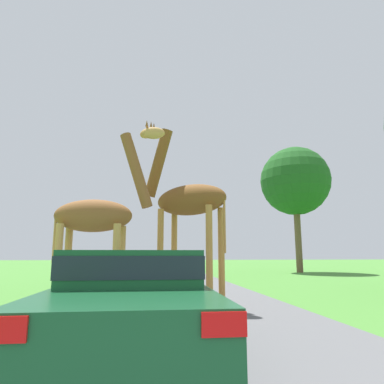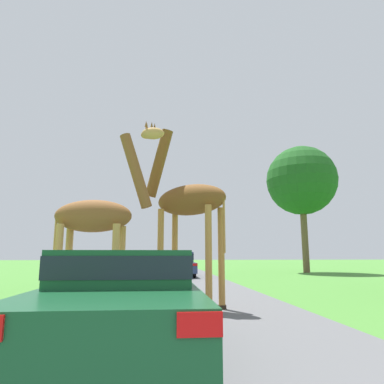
{
  "view_description": "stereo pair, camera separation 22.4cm",
  "coord_description": "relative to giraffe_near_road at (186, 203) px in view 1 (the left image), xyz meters",
  "views": [
    {
      "loc": [
        -0.42,
        0.82,
        1.31
      ],
      "look_at": [
        0.63,
        9.53,
        2.91
      ],
      "focal_mm": 32.0,
      "sensor_mm": 36.0,
      "label": 1
    },
    {
      "loc": [
        -0.2,
        0.79,
        1.31
      ],
      "look_at": [
        0.63,
        9.53,
        2.91
      ],
      "focal_mm": 32.0,
      "sensor_mm": 36.0,
      "label": 2
    }
  ],
  "objects": [
    {
      "name": "giraffe_near_road",
      "position": [
        0.0,
        0.0,
        0.0
      ],
      "size": [
        2.48,
        2.12,
        5.11
      ],
      "rotation": [
        0.0,
        0.0,
        0.9
      ],
      "color": "#B77F3D",
      "rests_on": "ground"
    },
    {
      "name": "car_queue_left",
      "position": [
        0.47,
        12.23,
        -1.87
      ],
      "size": [
        1.86,
        4.59,
        1.43
      ],
      "color": "navy",
      "rests_on": "ground"
    },
    {
      "name": "car_far_ahead",
      "position": [
        -2.49,
        17.42,
        -1.86
      ],
      "size": [
        1.83,
        4.52,
        1.44
      ],
      "color": "maroon",
      "rests_on": "ground"
    },
    {
      "name": "car_queue_right",
      "position": [
        -2.05,
        6.57,
        -1.86
      ],
      "size": [
        1.96,
        4.52,
        1.47
      ],
      "color": "black",
      "rests_on": "ground"
    },
    {
      "name": "giraffe_companion",
      "position": [
        -2.13,
        -0.54,
        -0.48
      ],
      "size": [
        2.63,
        0.98,
        4.58
      ],
      "rotation": [
        0.0,
        0.0,
        -1.68
      ],
      "color": "tan",
      "rests_on": "ground"
    },
    {
      "name": "car_lead_maroon",
      "position": [
        -1.09,
        -4.1,
        -1.89
      ],
      "size": [
        1.72,
        4.71,
        1.36
      ],
      "color": "#144C28",
      "rests_on": "ground"
    },
    {
      "name": "tree_right_cluster",
      "position": [
        9.89,
        15.42,
        4.11
      ],
      "size": [
        5.17,
        5.17,
        9.36
      ],
      "color": "brown",
      "rests_on": "ground"
    },
    {
      "name": "road",
      "position": [
        -0.47,
        20.37,
        -2.63
      ],
      "size": [
        6.59,
        120.0,
        0.0
      ],
      "color": "#5B5B5E",
      "rests_on": "ground"
    }
  ]
}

